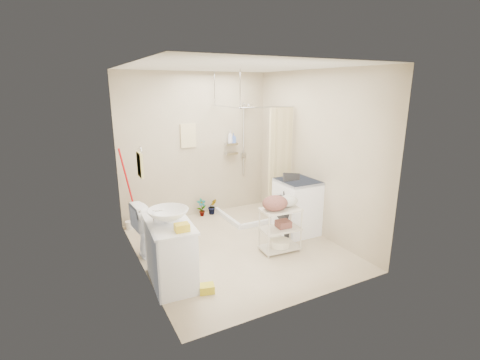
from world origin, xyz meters
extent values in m
plane|color=beige|center=(0.00, 0.00, 0.00)|extent=(3.20, 3.20, 0.00)
cube|color=silver|center=(0.00, 0.00, 2.60)|extent=(2.80, 3.20, 0.04)
cube|color=#BDB092|center=(0.00, 1.60, 1.30)|extent=(2.80, 0.04, 2.60)
cube|color=#BDB092|center=(0.00, -1.60, 1.30)|extent=(2.80, 0.04, 2.60)
cube|color=#BDB092|center=(-1.40, 0.00, 1.30)|extent=(0.04, 3.20, 2.60)
cube|color=#BDB092|center=(1.40, 0.00, 1.30)|extent=(0.04, 3.20, 2.60)
cube|color=white|center=(-1.16, -0.50, 0.39)|extent=(0.56, 0.93, 0.79)
imported|color=white|center=(-1.16, -0.50, 0.87)|extent=(0.61, 0.61, 0.17)
cube|color=yellow|center=(-1.10, -0.82, 0.83)|extent=(0.16, 0.13, 0.09)
cube|color=yellow|center=(-0.86, -0.92, 0.07)|extent=(0.29, 0.25, 0.14)
imported|color=white|center=(-1.04, 0.36, 0.39)|extent=(0.80, 0.50, 0.78)
imported|color=brown|center=(0.01, 1.44, 0.17)|extent=(0.18, 0.13, 0.34)
imported|color=brown|center=(0.23, 1.44, 0.15)|extent=(0.18, 0.15, 0.31)
cube|color=beige|center=(-0.15, 1.58, 1.50)|extent=(0.28, 0.03, 0.42)
imported|color=silver|center=(0.64, 1.50, 1.44)|extent=(0.09, 0.09, 0.23)
imported|color=#4563B5|center=(0.71, 1.51, 1.41)|extent=(0.10, 0.10, 0.18)
cube|color=white|center=(1.14, 0.02, 0.45)|extent=(0.62, 0.64, 0.89)
camera|label=1|loc=(-2.19, -4.29, 2.35)|focal=26.00mm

